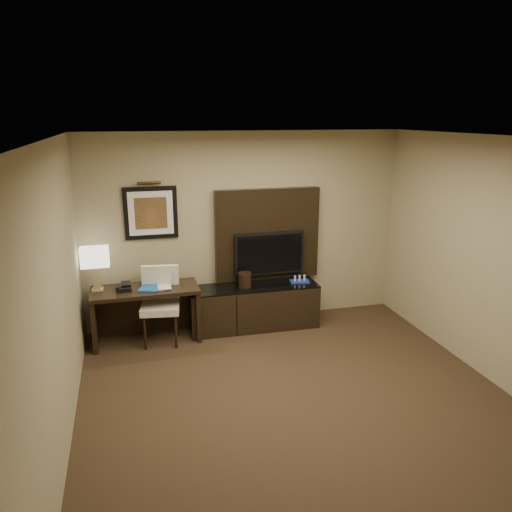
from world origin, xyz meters
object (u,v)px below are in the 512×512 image
object	(u,v)px
table_lamp	(96,270)
minibar_tray	(300,279)
credenza	(254,307)
tv	(269,253)
desk_chair	(160,306)
desk_phone	(124,287)
desk	(147,315)
water_bottle	(174,278)
ice_bucket	(245,280)

from	to	relation	value
table_lamp	minibar_tray	xyz separation A→B (m)	(2.74, -0.03, -0.34)
credenza	tv	bearing A→B (deg)	35.88
credenza	minibar_tray	world-z (taller)	minibar_tray
desk_chair	desk_phone	world-z (taller)	desk_chair
desk	tv	size ratio (longest dim) A/B	1.37
credenza	table_lamp	xyz separation A→B (m)	(-2.06, 0.03, 0.69)
desk	credenza	xyz separation A→B (m)	(1.47, 0.05, -0.06)
credenza	water_bottle	xyz separation A→B (m)	(-1.09, 0.01, 0.52)
tv	ice_bucket	world-z (taller)	tv
tv	water_bottle	world-z (taller)	tv
desk	tv	world-z (taller)	tv
ice_bucket	credenza	bearing A→B (deg)	0.60
tv	water_bottle	size ratio (longest dim) A/B	5.52
desk_chair	desk_phone	bearing A→B (deg)	177.22
desk_chair	water_bottle	xyz separation A→B (m)	(0.21, 0.17, 0.32)
tv	desk_chair	distance (m)	1.69
table_lamp	ice_bucket	distance (m)	1.96
credenza	table_lamp	world-z (taller)	table_lamp
table_lamp	desk_phone	size ratio (longest dim) A/B	2.86
water_bottle	minibar_tray	size ratio (longest dim) A/B	0.68
table_lamp	ice_bucket	bearing A→B (deg)	-0.98
table_lamp	water_bottle	xyz separation A→B (m)	(0.98, -0.02, -0.18)
desk_phone	minibar_tray	distance (m)	2.41
desk_phone	credenza	bearing A→B (deg)	0.36
desk_chair	water_bottle	size ratio (longest dim) A/B	5.60
tv	desk_phone	xyz separation A→B (m)	(-2.01, -0.26, -0.24)
credenza	ice_bucket	size ratio (longest dim) A/B	8.81
water_bottle	minibar_tray	world-z (taller)	water_bottle
desk	minibar_tray	size ratio (longest dim) A/B	5.18
water_bottle	ice_bucket	bearing A→B (deg)	-0.71
desk	water_bottle	world-z (taller)	water_bottle
ice_bucket	table_lamp	bearing A→B (deg)	179.02
minibar_tray	desk_chair	bearing A→B (deg)	-175.34
table_lamp	water_bottle	distance (m)	0.99
tv	ice_bucket	bearing A→B (deg)	-154.53
table_lamp	water_bottle	size ratio (longest dim) A/B	2.94
desk	desk_phone	xyz separation A→B (m)	(-0.26, -0.02, 0.41)
desk_chair	table_lamp	distance (m)	0.93
tv	table_lamp	xyz separation A→B (m)	(-2.34, -0.16, -0.02)
water_bottle	ice_bucket	distance (m)	0.96
desk	table_lamp	size ratio (longest dim) A/B	2.57
water_bottle	table_lamp	bearing A→B (deg)	178.76
table_lamp	desk_phone	xyz separation A→B (m)	(0.33, -0.11, -0.22)
desk_chair	minibar_tray	bearing A→B (deg)	12.96
tv	table_lamp	size ratio (longest dim) A/B	1.87
minibar_tray	water_bottle	bearing A→B (deg)	179.65
ice_bucket	desk_phone	bearing A→B (deg)	-177.42
water_bottle	ice_bucket	world-z (taller)	water_bottle
tv	table_lamp	distance (m)	2.34
desk_phone	desk	bearing A→B (deg)	3.11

